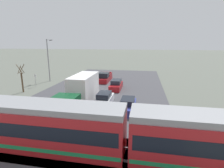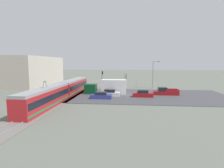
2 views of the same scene
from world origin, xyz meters
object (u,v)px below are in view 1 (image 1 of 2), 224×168
box_truck (80,92)px  sedan_car_2 (116,85)px  sedan_car_0 (128,106)px  light_rail_tram (128,134)px  street_lamp_near_crossing (49,57)px  no_parking_sign (35,79)px  pickup_truck (105,78)px  sedan_car_1 (104,99)px  street_tree (22,80)px

box_truck → sedan_car_2: size_ratio=2.25×
sedan_car_0 → box_truck: bearing=-7.6°
light_rail_tram → sedan_car_0: 8.28m
street_lamp_near_crossing → light_rail_tram: bearing=129.8°
street_lamp_near_crossing → no_parking_sign: street_lamp_near_crossing is taller
sedan_car_2 → sedan_car_0: bearing=-72.8°
light_rail_tram → sedan_car_0: light_rail_tram is taller
no_parking_sign → sedan_car_2: bearing=-176.7°
pickup_truck → sedan_car_2: size_ratio=1.30×
pickup_truck → sedan_car_2: (-3.22, 5.59, -0.03)m
sedan_car_0 → pickup_truck: bearing=-67.7°
light_rail_tram → box_truck: light_rail_tram is taller
sedan_car_1 → street_lamp_near_crossing: 18.70m
street_tree → sedan_car_1: bearing=166.6°
street_lamp_near_crossing → street_tree: bearing=90.3°
light_rail_tram → no_parking_sign: size_ratio=13.92×
sedan_car_2 → no_parking_sign: no_parking_sign is taller
light_rail_tram → sedan_car_2: size_ratio=6.83×
pickup_truck → sedan_car_0: (-6.01, 14.63, -0.09)m
light_rail_tram → street_lamp_near_crossing: street_lamp_near_crossing is taller
sedan_car_2 → street_tree: (14.27, 4.20, 1.28)m
box_truck → sedan_car_2: (-3.18, -8.25, -0.98)m
pickup_truck → sedan_car_0: 15.82m
pickup_truck → sedan_car_0: size_ratio=1.30×
sedan_car_2 → street_lamp_near_crossing: street_lamp_near_crossing is taller
light_rail_tram → sedan_car_0: bearing=-84.8°
light_rail_tram → sedan_car_2: light_rail_tram is taller
sedan_car_1 → sedan_car_2: size_ratio=1.02×
sedan_car_0 → street_tree: street_tree is taller
box_truck → no_parking_sign: box_truck is taller
box_truck → sedan_car_2: bearing=-111.1°
pickup_truck → street_lamp_near_crossing: 11.87m
pickup_truck → box_truck: bearing=90.2°
street_tree → no_parking_sign: street_tree is taller
box_truck → pickup_truck: (0.04, -13.84, -0.95)m
sedan_car_1 → box_truck: bearing=14.4°
box_truck → sedan_car_2: box_truck is taller
street_tree → street_lamp_near_crossing: bearing=-89.7°
box_truck → pickup_truck: size_ratio=1.73×
sedan_car_1 → sedan_car_2: bearing=-92.4°
sedan_car_1 → no_parking_sign: size_ratio=2.07×
box_truck → sedan_car_1: size_ratio=2.22×
sedan_car_1 → no_parking_sign: (13.97, -6.70, 0.64)m
sedan_car_0 → no_parking_sign: bearing=-25.7°
sedan_car_1 → sedan_car_0: bearing=153.8°
sedan_car_2 → street_tree: size_ratio=1.02×
light_rail_tram → no_parking_sign: (17.82, -16.40, -0.39)m
light_rail_tram → pickup_truck: 23.81m
box_truck → street_lamp_near_crossing: 16.98m
box_truck → no_parking_sign: bearing=-33.8°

